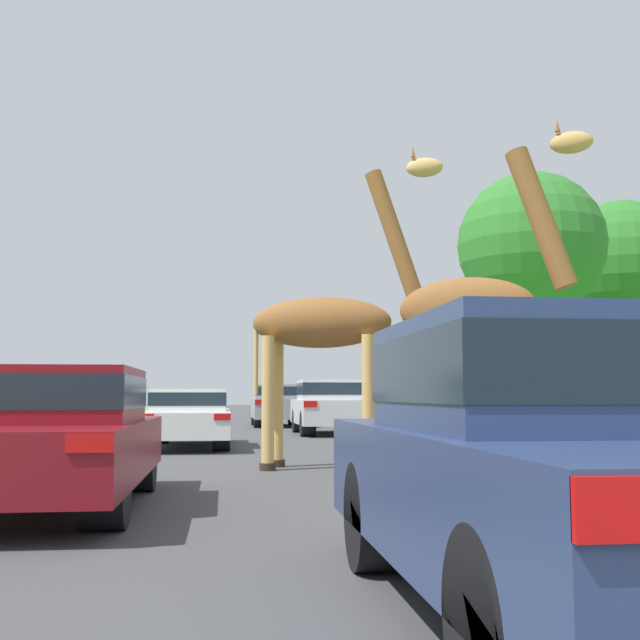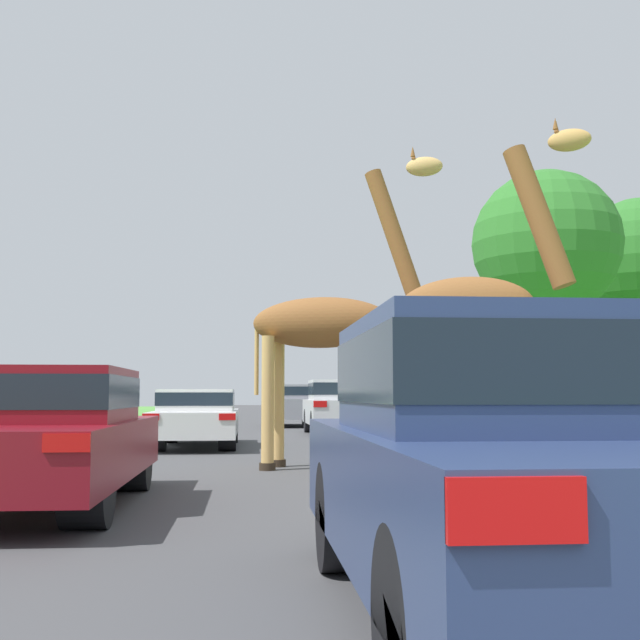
% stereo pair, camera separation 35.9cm
% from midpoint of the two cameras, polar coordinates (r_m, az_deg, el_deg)
% --- Properties ---
extents(road, '(8.05, 120.00, 0.00)m').
position_cam_midpoint_polar(road, '(29.85, -4.42, -7.49)').
color(road, '#424244').
rests_on(road, ground).
extents(giraffe_near_road, '(2.99, 1.34, 4.91)m').
position_cam_midpoint_polar(giraffe_near_road, '(12.30, -0.14, -0.53)').
color(giraffe_near_road, tan).
rests_on(giraffe_near_road, ground).
extents(giraffe_companion, '(2.55, 1.61, 4.80)m').
position_cam_midpoint_polar(giraffe_companion, '(11.14, 10.39, 0.90)').
color(giraffe_companion, tan).
rests_on(giraffe_companion, ground).
extents(car_lead_maroon, '(1.88, 4.18, 1.51)m').
position_cam_midpoint_polar(car_lead_maroon, '(4.27, 15.23, -9.52)').
color(car_lead_maroon, navy).
rests_on(car_lead_maroon, ground).
extents(car_queue_right, '(1.73, 4.13, 1.50)m').
position_cam_midpoint_polar(car_queue_right, '(29.15, -3.45, -5.98)').
color(car_queue_right, gray).
rests_on(car_queue_right, ground).
extents(car_queue_left, '(1.75, 4.77, 1.25)m').
position_cam_midpoint_polar(car_queue_left, '(17.79, -9.86, -6.71)').
color(car_queue_left, silver).
rests_on(car_queue_left, ground).
extents(car_far_ahead, '(1.97, 4.17, 1.56)m').
position_cam_midpoint_polar(car_far_ahead, '(23.21, 0.30, -6.09)').
color(car_far_ahead, silver).
rests_on(car_far_ahead, ground).
extents(car_verge_right, '(1.93, 4.55, 1.40)m').
position_cam_midpoint_polar(car_verge_right, '(8.58, -20.04, -7.54)').
color(car_verge_right, maroon).
rests_on(car_verge_right, ground).
extents(tree_centre_back, '(5.47, 5.47, 9.43)m').
position_cam_midpoint_polar(tree_centre_back, '(30.98, 14.48, 5.10)').
color(tree_centre_back, brown).
rests_on(tree_centre_back, ground).
extents(tree_right_cluster, '(5.60, 5.60, 9.51)m').
position_cam_midpoint_polar(tree_right_cluster, '(36.97, 20.38, 3.66)').
color(tree_right_cluster, brown).
rests_on(tree_right_cluster, ground).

